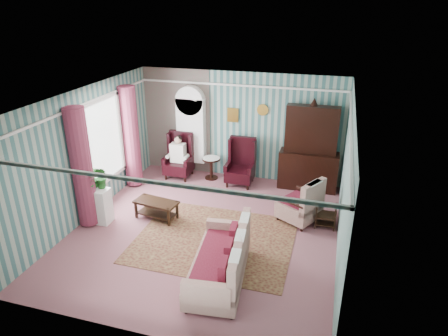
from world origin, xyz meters
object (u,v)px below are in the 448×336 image
(wingback_left, at_px, (178,156))
(nest_table, at_px, (326,215))
(seated_woman, at_px, (178,157))
(sofa, at_px, (219,257))
(bookcase, at_px, (191,135))
(coffee_table, at_px, (157,210))
(plant_stand, at_px, (98,205))
(round_side_table, at_px, (211,168))
(wingback_right, at_px, (240,163))
(floral_armchair, at_px, (300,201))
(dresser_hutch, at_px, (310,146))

(wingback_left, bearing_deg, nest_table, -20.85)
(seated_woman, height_order, sofa, seated_woman)
(bookcase, xyz_separation_m, coffee_table, (0.13, -2.66, -0.90))
(wingback_left, xyz_separation_m, plant_stand, (-0.80, -2.75, -0.22))
(seated_woman, xyz_separation_m, plant_stand, (-0.80, -2.75, -0.19))
(bookcase, xyz_separation_m, round_side_table, (0.65, -0.24, -0.82))
(nest_table, bearing_deg, wingback_right, 146.25)
(round_side_table, distance_m, plant_stand, 3.36)
(plant_stand, distance_m, sofa, 3.38)
(round_side_table, distance_m, floral_armchair, 3.05)
(bookcase, xyz_separation_m, plant_stand, (-1.05, -3.14, -0.72))
(bookcase, bearing_deg, coffee_table, -87.21)
(wingback_right, xyz_separation_m, nest_table, (2.32, -1.55, -0.35))
(bookcase, xyz_separation_m, floral_armchair, (3.23, -1.85, -0.63))
(bookcase, distance_m, coffee_table, 2.81)
(dresser_hutch, relative_size, seated_woman, 2.00)
(seated_woman, bearing_deg, round_side_table, 9.46)
(round_side_table, bearing_deg, seated_woman, -170.54)
(dresser_hutch, xyz_separation_m, round_side_table, (-2.60, -0.12, -0.88))
(bookcase, distance_m, dresser_hutch, 3.25)
(seated_woman, bearing_deg, dresser_hutch, 4.41)
(bookcase, distance_m, wingback_left, 0.68)
(wingback_left, bearing_deg, seated_woman, 0.00)
(seated_woman, bearing_deg, nest_table, -20.85)
(round_side_table, distance_m, nest_table, 3.60)
(plant_stand, relative_size, sofa, 0.40)
(nest_table, height_order, coffee_table, nest_table)
(seated_woman, relative_size, floral_armchair, 1.21)
(plant_stand, bearing_deg, seated_woman, 73.78)
(dresser_hutch, xyz_separation_m, wingback_right, (-1.75, -0.27, -0.55))
(dresser_hutch, height_order, round_side_table, dresser_hutch)
(wingback_right, relative_size, round_side_table, 2.08)
(bookcase, height_order, round_side_table, bookcase)
(wingback_right, bearing_deg, nest_table, -33.75)
(bookcase, bearing_deg, sofa, -64.07)
(bookcase, height_order, dresser_hutch, dresser_hutch)
(wingback_left, distance_m, floral_armchair, 3.77)
(wingback_right, bearing_deg, wingback_left, 180.00)
(plant_stand, xyz_separation_m, floral_armchair, (4.28, 1.29, 0.09))
(seated_woman, distance_m, coffee_table, 2.33)
(wingback_left, distance_m, round_side_table, 0.97)
(plant_stand, bearing_deg, dresser_hutch, 35.08)
(wingback_left, bearing_deg, coffee_table, -80.51)
(seated_woman, relative_size, nest_table, 2.19)
(nest_table, bearing_deg, round_side_table, 151.80)
(seated_woman, height_order, coffee_table, seated_woman)
(nest_table, bearing_deg, dresser_hutch, 107.39)
(wingback_left, distance_m, seated_woman, 0.04)
(bookcase, height_order, wingback_left, bookcase)
(bookcase, distance_m, sofa, 4.86)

